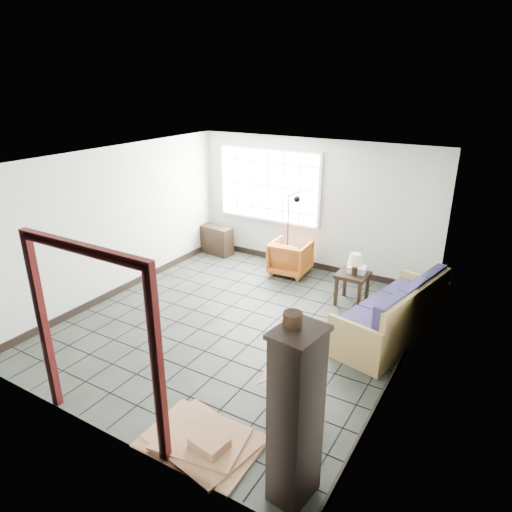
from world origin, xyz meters
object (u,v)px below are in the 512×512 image
Objects in this scene: armchair at (290,256)px; side_table at (353,279)px; futon_sofa at (396,317)px; tall_shelf at (296,417)px.

side_table is (1.50, -0.62, 0.09)m from armchair.
side_table is at bearing 153.15° from futon_sofa.
armchair is 1.62m from side_table.
armchair is 5.24m from tall_shelf.
futon_sofa is at bearing 146.43° from armchair.
futon_sofa is at bearing 96.62° from tall_shelf.
futon_sofa reaches higher than armchair.
side_table is 0.32× the size of tall_shelf.
futon_sofa is 1.22m from side_table.
tall_shelf reaches higher than futon_sofa.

